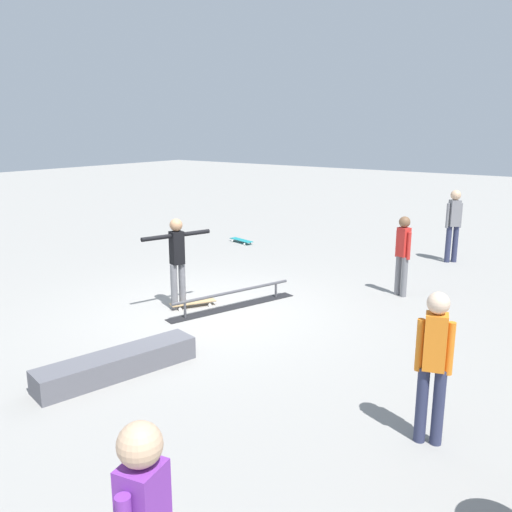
# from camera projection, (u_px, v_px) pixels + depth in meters

# --- Properties ---
(ground_plane) EXTENTS (60.00, 60.00, 0.00)m
(ground_plane) POSITION_uv_depth(u_px,v_px,m) (209.00, 312.00, 9.33)
(ground_plane) COLOR gray
(grind_rail) EXTENTS (2.49, 1.00, 0.31)m
(grind_rail) POSITION_uv_depth(u_px,v_px,m) (233.00, 300.00, 9.53)
(grind_rail) COLOR black
(grind_rail) RESTS_ON ground_plane
(skate_ledge) EXTENTS (2.15, 0.90, 0.30)m
(skate_ledge) POSITION_uv_depth(u_px,v_px,m) (118.00, 364.00, 6.94)
(skate_ledge) COLOR #595960
(skate_ledge) RESTS_ON ground_plane
(skater_main) EXTENTS (1.24, 0.46, 1.59)m
(skater_main) POSITION_uv_depth(u_px,v_px,m) (177.00, 257.00, 9.29)
(skater_main) COLOR slate
(skater_main) RESTS_ON ground_plane
(skateboard_main) EXTENTS (0.80, 0.57, 0.09)m
(skateboard_main) POSITION_uv_depth(u_px,v_px,m) (193.00, 303.00, 9.58)
(skateboard_main) COLOR tan
(skateboard_main) RESTS_ON ground_plane
(bystander_grey_shirt) EXTENTS (0.31, 0.33, 1.68)m
(bystander_grey_shirt) POSITION_uv_depth(u_px,v_px,m) (454.00, 222.00, 12.51)
(bystander_grey_shirt) COLOR #2D3351
(bystander_grey_shirt) RESTS_ON ground_plane
(bystander_red_shirt) EXTENTS (0.23, 0.34, 1.50)m
(bystander_red_shirt) POSITION_uv_depth(u_px,v_px,m) (403.00, 251.00, 10.03)
(bystander_red_shirt) COLOR slate
(bystander_red_shirt) RESTS_ON ground_plane
(bystander_orange_shirt) EXTENTS (0.24, 0.36, 1.58)m
(bystander_orange_shirt) POSITION_uv_depth(u_px,v_px,m) (434.00, 360.00, 5.29)
(bystander_orange_shirt) COLOR #2D3351
(bystander_orange_shirt) RESTS_ON ground_plane
(loose_skateboard_teal) EXTENTS (0.40, 0.82, 0.09)m
(loose_skateboard_teal) POSITION_uv_depth(u_px,v_px,m) (241.00, 240.00, 14.76)
(loose_skateboard_teal) COLOR teal
(loose_skateboard_teal) RESTS_ON ground_plane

